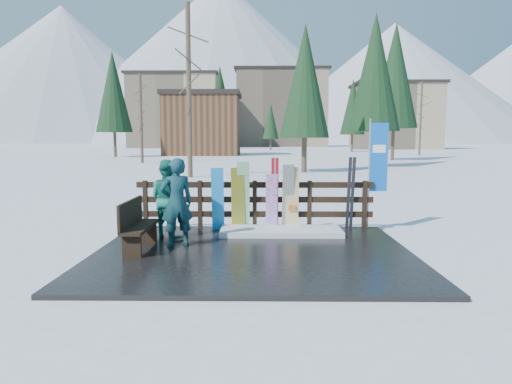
{
  "coord_description": "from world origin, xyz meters",
  "views": [
    {
      "loc": [
        0.16,
        -8.5,
        2.2
      ],
      "look_at": [
        0.04,
        1.0,
        1.1
      ],
      "focal_mm": 32.0,
      "sensor_mm": 36.0,
      "label": 1
    }
  ],
  "objects_px": {
    "bench": "(136,224)",
    "person_back": "(167,199)",
    "snowboard_2": "(238,199)",
    "snowboard_3": "(272,202)",
    "rental_flag": "(376,161)",
    "snowboard_5": "(292,199)",
    "snowboard_4": "(288,198)",
    "person_front": "(177,203)",
    "snowboard_1": "(244,196)",
    "snowboard_0": "(218,199)"
  },
  "relations": [
    {
      "from": "snowboard_5",
      "to": "snowboard_4",
      "type": "bearing_deg",
      "value": -180.0
    },
    {
      "from": "snowboard_1",
      "to": "snowboard_0",
      "type": "bearing_deg",
      "value": 180.0
    },
    {
      "from": "rental_flag",
      "to": "person_back",
      "type": "xyz_separation_m",
      "value": [
        -4.72,
        -1.07,
        -0.76
      ]
    },
    {
      "from": "snowboard_3",
      "to": "person_back",
      "type": "height_order",
      "value": "person_back"
    },
    {
      "from": "snowboard_1",
      "to": "snowboard_5",
      "type": "distance_m",
      "value": 1.13
    },
    {
      "from": "snowboard_4",
      "to": "person_back",
      "type": "xyz_separation_m",
      "value": [
        -2.63,
        -0.8,
        0.07
      ]
    },
    {
      "from": "snowboard_1",
      "to": "snowboard_3",
      "type": "height_order",
      "value": "snowboard_1"
    },
    {
      "from": "snowboard_1",
      "to": "rental_flag",
      "type": "height_order",
      "value": "rental_flag"
    },
    {
      "from": "snowboard_2",
      "to": "snowboard_3",
      "type": "height_order",
      "value": "snowboard_2"
    },
    {
      "from": "snowboard_5",
      "to": "person_front",
      "type": "relative_size",
      "value": 0.86
    },
    {
      "from": "snowboard_1",
      "to": "snowboard_2",
      "type": "bearing_deg",
      "value": 180.0
    },
    {
      "from": "snowboard_3",
      "to": "snowboard_5",
      "type": "height_order",
      "value": "snowboard_5"
    },
    {
      "from": "snowboard_0",
      "to": "rental_flag",
      "type": "bearing_deg",
      "value": 4.15
    },
    {
      "from": "snowboard_4",
      "to": "person_front",
      "type": "height_order",
      "value": "person_front"
    },
    {
      "from": "rental_flag",
      "to": "person_back",
      "type": "height_order",
      "value": "rental_flag"
    },
    {
      "from": "rental_flag",
      "to": "bench",
      "type": "bearing_deg",
      "value": -156.85
    },
    {
      "from": "snowboard_2",
      "to": "rental_flag",
      "type": "bearing_deg",
      "value": 4.75
    },
    {
      "from": "snowboard_4",
      "to": "person_back",
      "type": "height_order",
      "value": "person_back"
    },
    {
      "from": "snowboard_2",
      "to": "person_back",
      "type": "distance_m",
      "value": 1.68
    },
    {
      "from": "snowboard_5",
      "to": "snowboard_1",
      "type": "bearing_deg",
      "value": 180.0
    },
    {
      "from": "rental_flag",
      "to": "snowboard_4",
      "type": "bearing_deg",
      "value": -172.64
    },
    {
      "from": "snowboard_2",
      "to": "person_front",
      "type": "bearing_deg",
      "value": -124.79
    },
    {
      "from": "bench",
      "to": "snowboard_4",
      "type": "height_order",
      "value": "snowboard_4"
    },
    {
      "from": "snowboard_4",
      "to": "rental_flag",
      "type": "height_order",
      "value": "rental_flag"
    },
    {
      "from": "snowboard_4",
      "to": "snowboard_5",
      "type": "relative_size",
      "value": 1.06
    },
    {
      "from": "person_back",
      "to": "snowboard_2",
      "type": "bearing_deg",
      "value": -121.0
    },
    {
      "from": "bench",
      "to": "snowboard_2",
      "type": "distance_m",
      "value": 2.67
    },
    {
      "from": "snowboard_1",
      "to": "snowboard_5",
      "type": "bearing_deg",
      "value": 0.0
    },
    {
      "from": "person_front",
      "to": "person_back",
      "type": "bearing_deg",
      "value": -89.63
    },
    {
      "from": "snowboard_1",
      "to": "snowboard_3",
      "type": "bearing_deg",
      "value": 0.0
    },
    {
      "from": "snowboard_1",
      "to": "rental_flag",
      "type": "relative_size",
      "value": 0.64
    },
    {
      "from": "person_front",
      "to": "person_back",
      "type": "distance_m",
      "value": 0.89
    },
    {
      "from": "snowboard_2",
      "to": "rental_flag",
      "type": "height_order",
      "value": "rental_flag"
    },
    {
      "from": "snowboard_1",
      "to": "person_front",
      "type": "bearing_deg",
      "value": -127.81
    },
    {
      "from": "snowboard_1",
      "to": "person_back",
      "type": "bearing_deg",
      "value": -153.42
    },
    {
      "from": "bench",
      "to": "person_back",
      "type": "height_order",
      "value": "person_back"
    },
    {
      "from": "snowboard_0",
      "to": "person_front",
      "type": "relative_size",
      "value": 0.84
    },
    {
      "from": "snowboard_3",
      "to": "person_back",
      "type": "relative_size",
      "value": 0.79
    },
    {
      "from": "snowboard_1",
      "to": "person_back",
      "type": "xyz_separation_m",
      "value": [
        -1.6,
        -0.8,
        0.04
      ]
    },
    {
      "from": "bench",
      "to": "person_front",
      "type": "distance_m",
      "value": 0.87
    },
    {
      "from": "bench",
      "to": "snowboard_5",
      "type": "distance_m",
      "value": 3.66
    },
    {
      "from": "person_back",
      "to": "bench",
      "type": "bearing_deg",
      "value": 101.62
    },
    {
      "from": "snowboard_4",
      "to": "rental_flag",
      "type": "relative_size",
      "value": 0.61
    },
    {
      "from": "snowboard_4",
      "to": "person_front",
      "type": "relative_size",
      "value": 0.91
    },
    {
      "from": "snowboard_4",
      "to": "snowboard_1",
      "type": "bearing_deg",
      "value": 180.0
    },
    {
      "from": "snowboard_3",
      "to": "rental_flag",
      "type": "relative_size",
      "value": 0.52
    },
    {
      "from": "bench",
      "to": "rental_flag",
      "type": "bearing_deg",
      "value": 23.15
    },
    {
      "from": "snowboard_1",
      "to": "snowboard_2",
      "type": "relative_size",
      "value": 1.1
    },
    {
      "from": "snowboard_1",
      "to": "snowboard_2",
      "type": "distance_m",
      "value": 0.15
    },
    {
      "from": "snowboard_1",
      "to": "person_back",
      "type": "distance_m",
      "value": 1.79
    }
  ]
}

